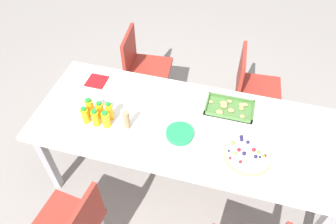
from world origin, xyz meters
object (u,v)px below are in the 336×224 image
object	(u,v)px
juice_bottle_4	(100,110)
juice_bottle_5	(109,111)
cardboard_tube	(127,120)
party_table	(186,130)
snack_tray	(229,108)
juice_bottle_0	(85,115)
chair_far_left	(142,65)
juice_bottle_3	(90,107)
napkin_stack	(97,81)
plate_stack	(180,134)
juice_bottle_2	(106,119)
fruit_pizza	(248,154)
chair_far_right	(252,85)
juice_bottle_1	(96,118)

from	to	relation	value
juice_bottle_4	juice_bottle_5	xyz separation A→B (m)	(0.07, 0.00, 0.01)
juice_bottle_4	cardboard_tube	xyz separation A→B (m)	(0.22, -0.05, 0.01)
party_table	snack_tray	size ratio (longest dim) A/B	6.23
snack_tray	juice_bottle_0	bearing A→B (deg)	-158.09
party_table	chair_far_left	xyz separation A→B (m)	(-0.61, 0.81, -0.17)
juice_bottle_3	napkin_stack	bearing A→B (deg)	107.75
snack_tray	cardboard_tube	world-z (taller)	cardboard_tube
juice_bottle_4	plate_stack	size ratio (longest dim) A/B	0.72
juice_bottle_2	fruit_pizza	size ratio (longest dim) A/B	0.44
snack_tray	cardboard_tube	bearing A→B (deg)	-151.53
juice_bottle_4	juice_bottle_3	bearing A→B (deg)	-178.95
juice_bottle_0	fruit_pizza	distance (m)	1.13
party_table	juice_bottle_4	size ratio (longest dim) A/B	15.84
juice_bottle_4	fruit_pizza	xyz separation A→B (m)	(1.05, -0.07, -0.05)
party_table	plate_stack	world-z (taller)	plate_stack
party_table	chair_far_left	size ratio (longest dim) A/B	2.63
party_table	juice_bottle_3	size ratio (longest dim) A/B	14.52
juice_bottle_5	chair_far_right	bearing A→B (deg)	42.57
fruit_pizza	napkin_stack	distance (m)	1.30
juice_bottle_5	snack_tray	world-z (taller)	juice_bottle_5
chair_far_right	napkin_stack	distance (m)	1.36
chair_far_left	juice_bottle_2	bearing A→B (deg)	-0.67
chair_far_right	plate_stack	xyz separation A→B (m)	(-0.45, -0.91, 0.25)
chair_far_right	chair_far_left	bearing A→B (deg)	-94.67
juice_bottle_2	juice_bottle_4	world-z (taller)	same
juice_bottle_1	napkin_stack	world-z (taller)	juice_bottle_1
juice_bottle_1	juice_bottle_3	distance (m)	0.11
juice_bottle_0	fruit_pizza	xyz separation A→B (m)	(1.13, 0.01, -0.05)
juice_bottle_4	snack_tray	bearing A→B (deg)	19.48
juice_bottle_1	party_table	bearing A→B (deg)	15.45
chair_far_left	cardboard_tube	xyz separation A→B (m)	(0.22, -0.94, 0.31)
juice_bottle_1	juice_bottle_4	xyz separation A→B (m)	(-0.00, 0.08, -0.00)
chair_far_left	plate_stack	size ratio (longest dim) A/B	4.34
chair_far_left	fruit_pizza	bearing A→B (deg)	42.21
juice_bottle_2	party_table	bearing A→B (deg)	16.84
napkin_stack	juice_bottle_1	bearing A→B (deg)	-65.85
juice_bottle_0	juice_bottle_3	size ratio (longest dim) A/B	0.91
party_table	plate_stack	bearing A→B (deg)	-99.64
chair_far_left	cardboard_tube	bearing A→B (deg)	7.91
party_table	juice_bottle_1	bearing A→B (deg)	-164.55
chair_far_left	napkin_stack	bearing A→B (deg)	-22.76
party_table	fruit_pizza	world-z (taller)	fruit_pizza
napkin_stack	chair_far_right	bearing A→B (deg)	24.57
chair_far_left	plate_stack	bearing A→B (deg)	27.47
plate_stack	cardboard_tube	world-z (taller)	cardboard_tube
chair_far_left	juice_bottle_4	world-z (taller)	juice_bottle_4
juice_bottle_0	juice_bottle_2	bearing A→B (deg)	0.76
chair_far_right	juice_bottle_0	bearing A→B (deg)	-53.36
chair_far_left	juice_bottle_1	bearing A→B (deg)	-5.09
fruit_pizza	napkin_stack	size ratio (longest dim) A/B	2.10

